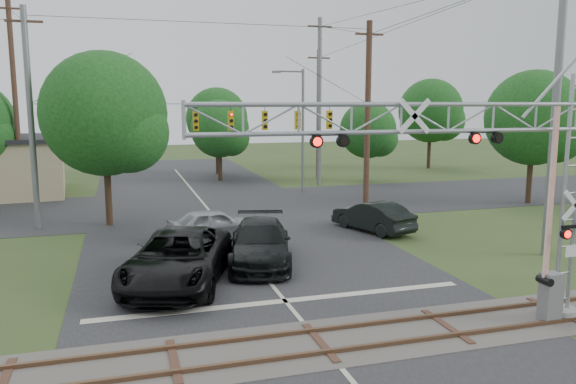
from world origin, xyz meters
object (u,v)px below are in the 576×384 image
object	(u,v)px
traffic_signal_span	(228,119)
streetlight	(301,124)
sedan_silver	(214,224)
car_dark	(260,243)
crossing_gantry	(472,173)
pickup_black	(178,258)

from	to	relation	value
traffic_signal_span	streetlight	distance (m)	10.44
sedan_silver	streetlight	xyz separation A→B (m)	(8.58, 13.02, 4.31)
sedan_silver	streetlight	bearing A→B (deg)	-43.57
car_dark	sedan_silver	world-z (taller)	car_dark
crossing_gantry	pickup_black	size ratio (longest dim) A/B	1.70
sedan_silver	crossing_gantry	bearing A→B (deg)	-168.55
crossing_gantry	pickup_black	xyz separation A→B (m)	(-7.60, 6.80, -3.68)
car_dark	sedan_silver	bearing A→B (deg)	118.13
traffic_signal_span	car_dark	distance (m)	10.95
sedan_silver	traffic_signal_span	bearing A→B (deg)	-28.71
crossing_gantry	car_dark	size ratio (longest dim) A/B	1.98
crossing_gantry	traffic_signal_span	bearing A→B (deg)	100.79
pickup_black	sedan_silver	xyz separation A→B (m)	(2.37, 6.39, -0.20)
traffic_signal_span	streetlight	world-z (taller)	traffic_signal_span
traffic_signal_span	sedan_silver	bearing A→B (deg)	-108.53
crossing_gantry	streetlight	world-z (taller)	streetlight
car_dark	crossing_gantry	bearing A→B (deg)	-50.62
crossing_gantry	traffic_signal_span	world-z (taller)	traffic_signal_span
pickup_black	streetlight	world-z (taller)	streetlight
car_dark	sedan_silver	xyz separation A→B (m)	(-1.17, 4.63, -0.10)
traffic_signal_span	car_dark	world-z (taller)	traffic_signal_span
car_dark	streetlight	xyz separation A→B (m)	(7.41, 17.65, 4.20)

